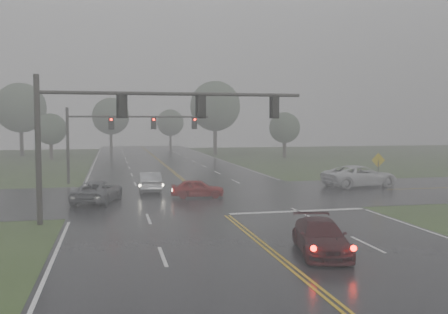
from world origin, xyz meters
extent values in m
plane|color=#2C401B|center=(0.00, 0.00, 0.00)|extent=(180.00, 180.00, 0.00)
cube|color=black|center=(0.00, 20.00, 0.00)|extent=(18.00, 160.00, 0.02)
cube|color=black|center=(0.00, 22.00, 0.00)|extent=(120.00, 14.00, 0.02)
cube|color=silver|center=(4.50, 14.40, 0.00)|extent=(8.50, 0.50, 0.01)
imported|color=black|center=(1.90, 5.08, 0.00)|extent=(2.82, 4.96, 1.36)
imported|color=maroon|center=(-0.48, 21.31, 0.00)|extent=(4.00, 2.06, 1.30)
imported|color=#B7BBBF|center=(-3.60, 25.16, 0.00)|extent=(1.70, 4.64, 1.52)
imported|color=#4D4F53|center=(-7.42, 20.66, 0.00)|extent=(3.71, 5.66, 1.45)
imported|color=silver|center=(13.83, 24.37, 0.00)|extent=(6.68, 3.72, 1.77)
cylinder|color=black|center=(-10.20, 13.82, 3.94)|extent=(0.31, 0.31, 7.89)
cylinder|color=black|center=(-10.20, 13.82, 7.01)|extent=(0.20, 0.20, 0.88)
cylinder|color=black|center=(-2.97, 13.82, 6.96)|extent=(14.46, 0.20, 0.20)
cube|color=black|center=(-5.86, 13.82, 6.30)|extent=(0.37, 0.31, 1.15)
cube|color=black|center=(-5.86, 13.99, 6.30)|extent=(0.60, 0.03, 1.37)
cube|color=black|center=(-1.52, 13.82, 6.30)|extent=(0.37, 0.31, 1.15)
cube|color=black|center=(-1.52, 13.99, 6.30)|extent=(0.60, 0.03, 1.37)
cube|color=black|center=(2.81, 13.82, 6.30)|extent=(0.37, 0.31, 1.15)
cube|color=black|center=(2.81, 13.99, 6.30)|extent=(0.60, 0.03, 1.37)
cylinder|color=black|center=(-10.20, 31.64, 3.34)|extent=(0.26, 0.26, 6.68)
cylinder|color=black|center=(-10.20, 31.64, 5.94)|extent=(0.17, 0.17, 0.74)
cylinder|color=black|center=(-3.97, 31.64, 5.89)|extent=(12.46, 0.17, 0.17)
cube|color=black|center=(-6.46, 31.64, 5.34)|extent=(0.32, 0.26, 0.97)
cube|color=black|center=(-6.46, 31.79, 5.34)|extent=(0.51, 0.03, 1.16)
cylinder|color=#FF0C05|center=(-6.46, 31.49, 5.64)|extent=(0.20, 0.06, 0.20)
cube|color=black|center=(-2.72, 31.64, 5.34)|extent=(0.32, 0.26, 0.97)
cube|color=black|center=(-2.72, 31.79, 5.34)|extent=(0.51, 0.03, 1.16)
cylinder|color=#FF0C05|center=(-2.72, 31.49, 5.64)|extent=(0.20, 0.06, 0.20)
cube|color=black|center=(1.01, 31.64, 5.34)|extent=(0.32, 0.26, 0.97)
cube|color=black|center=(1.01, 31.79, 5.34)|extent=(0.51, 0.03, 1.16)
cylinder|color=#FF0C05|center=(1.01, 31.49, 5.64)|extent=(0.20, 0.06, 0.20)
cylinder|color=black|center=(14.91, 23.30, 1.14)|extent=(0.08, 0.08, 2.29)
cube|color=gold|center=(14.91, 23.33, 2.29)|extent=(1.20, 0.05, 1.20)
cylinder|color=#2F271E|center=(-15.10, 62.49, 1.28)|extent=(0.51, 0.51, 2.56)
sphere|color=#31432D|center=(-15.10, 62.49, 4.41)|extent=(4.55, 4.55, 4.55)
cylinder|color=#2F271E|center=(10.32, 67.49, 2.34)|extent=(0.62, 0.62, 4.68)
sphere|color=#31432D|center=(10.32, 67.49, 8.06)|extent=(8.32, 8.32, 8.32)
cylinder|color=#2F271E|center=(-6.60, 79.45, 1.89)|extent=(0.54, 0.54, 3.77)
sphere|color=#31432D|center=(-6.60, 79.45, 6.49)|extent=(6.70, 6.70, 6.70)
cylinder|color=#2F271E|center=(19.29, 58.50, 1.32)|extent=(0.57, 0.57, 2.65)
sphere|color=#31432D|center=(19.29, 58.50, 4.56)|extent=(4.71, 4.71, 4.71)
cylinder|color=#2F271E|center=(-20.57, 71.17, 2.23)|extent=(0.61, 0.61, 4.47)
sphere|color=#31432D|center=(-20.57, 71.17, 7.70)|extent=(7.95, 7.95, 7.95)
cylinder|color=#2F271E|center=(5.25, 88.35, 1.54)|extent=(0.52, 0.52, 3.08)
sphere|color=#31432D|center=(5.25, 88.35, 5.31)|extent=(5.48, 5.48, 5.48)
camera|label=1|loc=(-6.41, -13.72, 5.40)|focal=40.00mm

